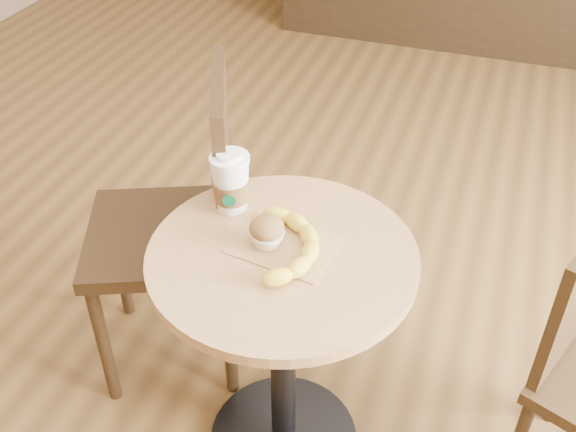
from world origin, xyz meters
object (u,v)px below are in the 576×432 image
object	(u,v)px
cafe_table	(283,323)
coffee_cup	(231,184)
muffin	(267,232)
banana	(286,246)
chair_left	(184,220)

from	to	relation	value
cafe_table	coffee_cup	size ratio (longest dim) A/B	4.49
cafe_table	muffin	world-z (taller)	muffin
coffee_cup	banana	distance (m)	0.23
chair_left	muffin	bearing A→B (deg)	32.77
banana	muffin	bearing A→B (deg)	149.06
coffee_cup	muffin	distance (m)	0.18
coffee_cup	muffin	xyz separation A→B (m)	(0.14, -0.11, -0.03)
chair_left	banana	distance (m)	0.53
cafe_table	banana	distance (m)	0.26
banana	cafe_table	bearing A→B (deg)	156.27
muffin	chair_left	bearing A→B (deg)	146.20
chair_left	coffee_cup	bearing A→B (deg)	35.96
cafe_table	coffee_cup	world-z (taller)	coffee_cup
chair_left	cafe_table	bearing A→B (deg)	34.30
coffee_cup	banana	size ratio (longest dim) A/B	0.58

